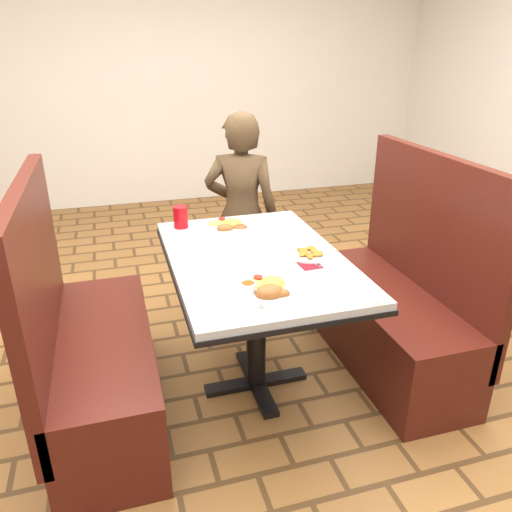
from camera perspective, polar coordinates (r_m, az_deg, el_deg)
name	(u,v)px	position (r m, az deg, el deg)	size (l,w,h in m)	color
dining_table	(256,274)	(2.41, 0.00, -2.09)	(0.81, 1.21, 0.75)	#AEB0B2
booth_bench_left	(93,358)	(2.50, -18.18, -10.99)	(0.47, 1.20, 1.17)	#4B1811
booth_bench_right	(395,310)	(2.87, 15.56, -5.91)	(0.47, 1.20, 1.17)	#4B1811
diner_person	(242,215)	(3.24, -1.66, 4.76)	(0.48, 0.31, 1.31)	brown
near_dinner_plate	(267,286)	(2.02, 1.25, -3.42)	(0.27, 0.27, 0.08)	white
far_dinner_plate	(228,224)	(2.72, -3.19, 3.66)	(0.27, 0.27, 0.07)	white
plantain_plate	(309,254)	(2.38, 6.10, 0.27)	(0.20, 0.20, 0.03)	white
maroon_napkin	(310,265)	(2.29, 6.19, -1.06)	(0.09, 0.09, 0.00)	#5D0E17
spoon_utensil	(311,262)	(2.31, 6.28, -0.66)	(0.01, 0.14, 0.00)	silver
red_tumbler	(181,217)	(2.75, -8.62, 4.43)	(0.08, 0.08, 0.12)	#B00B12
paper_napkin	(349,294)	(2.05, 10.60, -4.24)	(0.22, 0.16, 0.01)	white
knife_utensil	(255,291)	(2.03, -0.11, -3.97)	(0.01, 0.16, 0.00)	silver
fork_utensil	(252,298)	(1.97, -0.45, -4.82)	(0.01, 0.16, 0.00)	silver
lettuce_shreds	(260,250)	(2.44, 0.50, 0.67)	(0.28, 0.32, 0.00)	#93C64F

